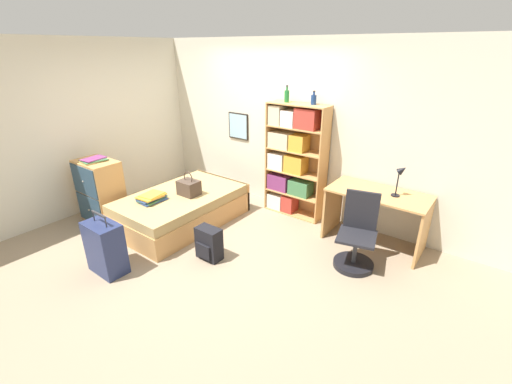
{
  "coord_description": "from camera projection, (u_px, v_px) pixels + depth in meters",
  "views": [
    {
      "loc": [
        3.03,
        -3.02,
        2.46
      ],
      "look_at": [
        0.62,
        0.19,
        0.75
      ],
      "focal_mm": 24.0,
      "sensor_mm": 36.0,
      "label": 1
    }
  ],
  "objects": [
    {
      "name": "book_stack_on_bed",
      "position": [
        152.0,
        198.0,
        4.78
      ],
      "size": [
        0.31,
        0.4,
        0.1
      ],
      "color": "gold",
      "rests_on": "bed"
    },
    {
      "name": "wall_back",
      "position": [
        274.0,
        125.0,
        5.44
      ],
      "size": [
        10.0,
        0.09,
        2.6
      ],
      "color": "beige",
      "rests_on": "ground_plane"
    },
    {
      "name": "desk_lamp",
      "position": [
        401.0,
        175.0,
        4.13
      ],
      "size": [
        0.15,
        0.11,
        0.42
      ],
      "color": "black",
      "rests_on": "desk"
    },
    {
      "name": "dresser",
      "position": [
        101.0,
        191.0,
        5.1
      ],
      "size": [
        0.66,
        0.46,
        0.94
      ],
      "color": "tan",
      "rests_on": "ground_plane"
    },
    {
      "name": "magazine_pile_on_dresser",
      "position": [
        94.0,
        160.0,
        4.9
      ],
      "size": [
        0.32,
        0.35,
        0.05
      ],
      "color": "#99894C",
      "rests_on": "dresser"
    },
    {
      "name": "bottle_brown",
      "position": [
        314.0,
        99.0,
        4.71
      ],
      "size": [
        0.08,
        0.08,
        0.19
      ],
      "color": "navy",
      "rests_on": "bookcase"
    },
    {
      "name": "bookcase",
      "position": [
        291.0,
        159.0,
        5.2
      ],
      "size": [
        0.93,
        0.31,
        1.71
      ],
      "color": "tan",
      "rests_on": "ground_plane"
    },
    {
      "name": "handbag",
      "position": [
        189.0,
        187.0,
        4.97
      ],
      "size": [
        0.29,
        0.23,
        0.35
      ],
      "color": "#47382D",
      "rests_on": "bed"
    },
    {
      "name": "wall_left",
      "position": [
        110.0,
        124.0,
        5.57
      ],
      "size": [
        0.06,
        10.0,
        2.6
      ],
      "color": "beige",
      "rests_on": "ground_plane"
    },
    {
      "name": "backpack",
      "position": [
        209.0,
        244.0,
        4.24
      ],
      "size": [
        0.32,
        0.21,
        0.42
      ],
      "color": "black",
      "rests_on": "ground_plane"
    },
    {
      "name": "bottle_green",
      "position": [
        287.0,
        96.0,
        4.9
      ],
      "size": [
        0.07,
        0.07,
        0.24
      ],
      "color": "#1E6B2D",
      "rests_on": "bookcase"
    },
    {
      "name": "ground_plane",
      "position": [
        213.0,
        234.0,
        4.86
      ],
      "size": [
        14.0,
        14.0,
        0.0
      ],
      "primitive_type": "plane",
      "color": "gray"
    },
    {
      "name": "bed",
      "position": [
        183.0,
        208.0,
        5.13
      ],
      "size": [
        1.14,
        1.85,
        0.46
      ],
      "color": "tan",
      "rests_on": "ground_plane"
    },
    {
      "name": "suitcase",
      "position": [
        105.0,
        248.0,
        3.95
      ],
      "size": [
        0.46,
        0.28,
        0.76
      ],
      "color": "navy",
      "rests_on": "ground_plane"
    },
    {
      "name": "desk",
      "position": [
        377.0,
        208.0,
        4.44
      ],
      "size": [
        1.24,
        0.63,
        0.75
      ],
      "color": "tan",
      "rests_on": "ground_plane"
    },
    {
      "name": "desk_chair",
      "position": [
        356.0,
        244.0,
        4.09
      ],
      "size": [
        0.53,
        0.53,
        0.91
      ],
      "color": "black",
      "rests_on": "ground_plane"
    }
  ]
}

